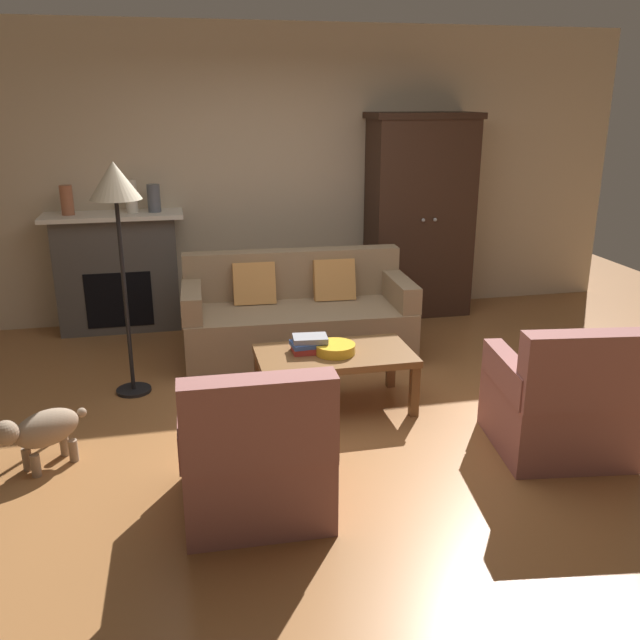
{
  "coord_description": "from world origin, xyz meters",
  "views": [
    {
      "loc": [
        -1.05,
        -4.21,
        2.14
      ],
      "look_at": [
        0.0,
        0.52,
        0.55
      ],
      "focal_mm": 38.31,
      "sensor_mm": 36.0,
      "label": 1
    }
  ],
  "objects_px": {
    "fruit_bowl": "(335,349)",
    "armchair_near_left": "(256,457)",
    "mantel_vase_terracotta": "(67,200)",
    "floor_lamp": "(116,195)",
    "mantel_vase_cream": "(131,196)",
    "couch": "(297,319)",
    "dog": "(42,431)",
    "fireplace": "(118,271)",
    "armchair_near_right": "(561,405)",
    "armoire": "(419,216)",
    "book_stack": "(309,344)",
    "mantel_vase_slate": "(154,198)",
    "coffee_table": "(335,359)"
  },
  "relations": [
    {
      "from": "fruit_bowl",
      "to": "armchair_near_left",
      "type": "distance_m",
      "value": 1.35
    },
    {
      "from": "coffee_table",
      "to": "dog",
      "type": "height_order",
      "value": "coffee_table"
    },
    {
      "from": "mantel_vase_cream",
      "to": "mantel_vase_slate",
      "type": "xyz_separation_m",
      "value": [
        0.2,
        0.0,
        -0.02
      ]
    },
    {
      "from": "mantel_vase_terracotta",
      "to": "floor_lamp",
      "type": "distance_m",
      "value": 1.63
    },
    {
      "from": "mantel_vase_terracotta",
      "to": "armchair_near_right",
      "type": "relative_size",
      "value": 0.3
    },
    {
      "from": "mantel_vase_cream",
      "to": "armchair_near_left",
      "type": "bearing_deg",
      "value": -78.16
    },
    {
      "from": "mantel_vase_slate",
      "to": "fireplace",
      "type": "bearing_deg",
      "value": 177.3
    },
    {
      "from": "mantel_vase_slate",
      "to": "armchair_near_right",
      "type": "distance_m",
      "value": 4.0
    },
    {
      "from": "fireplace",
      "to": "floor_lamp",
      "type": "height_order",
      "value": "floor_lamp"
    },
    {
      "from": "book_stack",
      "to": "mantel_vase_terracotta",
      "type": "height_order",
      "value": "mantel_vase_terracotta"
    },
    {
      "from": "armoire",
      "to": "mantel_vase_cream",
      "type": "distance_m",
      "value": 2.78
    },
    {
      "from": "armoire",
      "to": "dog",
      "type": "bearing_deg",
      "value": -142.63
    },
    {
      "from": "couch",
      "to": "fruit_bowl",
      "type": "distance_m",
      "value": 1.14
    },
    {
      "from": "dog",
      "to": "armchair_near_left",
      "type": "bearing_deg",
      "value": -30.98
    },
    {
      "from": "armchair_near_left",
      "to": "dog",
      "type": "relative_size",
      "value": 1.79
    },
    {
      "from": "book_stack",
      "to": "fireplace",
      "type": "bearing_deg",
      "value": 124.14
    },
    {
      "from": "coffee_table",
      "to": "mantel_vase_slate",
      "type": "bearing_deg",
      "value": 119.61
    },
    {
      "from": "coffee_table",
      "to": "mantel_vase_terracotta",
      "type": "distance_m",
      "value": 3.02
    },
    {
      "from": "fireplace",
      "to": "dog",
      "type": "relative_size",
      "value": 2.56
    },
    {
      "from": "mantel_vase_slate",
      "to": "dog",
      "type": "xyz_separation_m",
      "value": [
        -0.7,
        -2.56,
        -1.0
      ]
    },
    {
      "from": "couch",
      "to": "dog",
      "type": "distance_m",
      "value": 2.42
    },
    {
      "from": "fireplace",
      "to": "armchair_near_left",
      "type": "height_order",
      "value": "fireplace"
    },
    {
      "from": "fireplace",
      "to": "armchair_near_right",
      "type": "xyz_separation_m",
      "value": [
        2.81,
        -3.06,
        -0.25
      ]
    },
    {
      "from": "coffee_table",
      "to": "fruit_bowl",
      "type": "height_order",
      "value": "fruit_bowl"
    },
    {
      "from": "mantel_vase_cream",
      "to": "armchair_near_right",
      "type": "distance_m",
      "value": 4.13
    },
    {
      "from": "fruit_bowl",
      "to": "mantel_vase_terracotta",
      "type": "height_order",
      "value": "mantel_vase_terracotta"
    },
    {
      "from": "mantel_vase_slate",
      "to": "coffee_table",
      "type": "bearing_deg",
      "value": -60.39
    },
    {
      "from": "armchair_near_right",
      "to": "coffee_table",
      "type": "bearing_deg",
      "value": 142.9
    },
    {
      "from": "floor_lamp",
      "to": "dog",
      "type": "bearing_deg",
      "value": -114.79
    },
    {
      "from": "armoire",
      "to": "fruit_bowl",
      "type": "distance_m",
      "value": 2.54
    },
    {
      "from": "fireplace",
      "to": "armchair_near_left",
      "type": "relative_size",
      "value": 1.43
    },
    {
      "from": "couch",
      "to": "coffee_table",
      "type": "height_order",
      "value": "couch"
    },
    {
      "from": "armoire",
      "to": "book_stack",
      "type": "relative_size",
      "value": 7.45
    },
    {
      "from": "book_stack",
      "to": "mantel_vase_terracotta",
      "type": "xyz_separation_m",
      "value": [
        -1.79,
        2.06,
        0.77
      ]
    },
    {
      "from": "armoire",
      "to": "dog",
      "type": "distance_m",
      "value": 4.19
    },
    {
      "from": "mantel_vase_cream",
      "to": "floor_lamp",
      "type": "height_order",
      "value": "floor_lamp"
    },
    {
      "from": "fireplace",
      "to": "mantel_vase_slate",
      "type": "height_order",
      "value": "mantel_vase_slate"
    },
    {
      "from": "couch",
      "to": "armoire",
      "type": "bearing_deg",
      "value": 33.42
    },
    {
      "from": "mantel_vase_slate",
      "to": "armchair_near_right",
      "type": "bearing_deg",
      "value": -51.41
    },
    {
      "from": "mantel_vase_cream",
      "to": "fruit_bowl",
      "type": "bearing_deg",
      "value": -56.7
    },
    {
      "from": "fireplace",
      "to": "floor_lamp",
      "type": "xyz_separation_m",
      "value": [
        0.15,
        -1.55,
        0.92
      ]
    },
    {
      "from": "fruit_bowl",
      "to": "armchair_near_right",
      "type": "xyz_separation_m",
      "value": [
        1.23,
        -0.91,
        -0.14
      ]
    },
    {
      "from": "mantel_vase_cream",
      "to": "dog",
      "type": "height_order",
      "value": "mantel_vase_cream"
    },
    {
      "from": "fruit_bowl",
      "to": "dog",
      "type": "xyz_separation_m",
      "value": [
        -1.91,
        -0.43,
        -0.21
      ]
    },
    {
      "from": "armchair_near_right",
      "to": "floor_lamp",
      "type": "distance_m",
      "value": 3.27
    },
    {
      "from": "fruit_bowl",
      "to": "mantel_vase_cream",
      "type": "xyz_separation_m",
      "value": [
        -1.4,
        2.13,
        0.81
      ]
    },
    {
      "from": "armoire",
      "to": "armchair_near_left",
      "type": "xyz_separation_m",
      "value": [
        -2.08,
        -3.22,
        -0.68
      ]
    },
    {
      "from": "book_stack",
      "to": "dog",
      "type": "height_order",
      "value": "book_stack"
    },
    {
      "from": "armoire",
      "to": "book_stack",
      "type": "distance_m",
      "value": 2.58
    },
    {
      "from": "armchair_near_left",
      "to": "armoire",
      "type": "bearing_deg",
      "value": 57.06
    }
  ]
}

